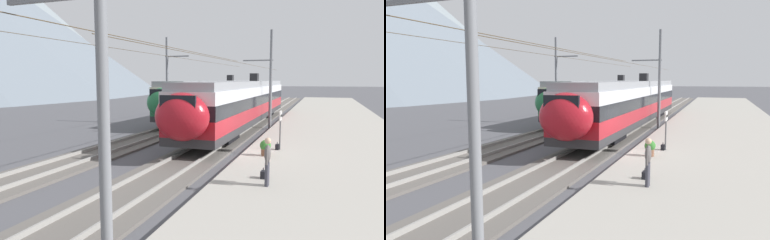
# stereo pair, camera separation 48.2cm
# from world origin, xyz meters

# --- Properties ---
(ground_plane) EXTENTS (400.00, 400.00, 0.00)m
(ground_plane) POSITION_xyz_m (0.00, 0.00, 0.00)
(ground_plane) COLOR #4C4C51
(platform_slab) EXTENTS (120.00, 8.98, 0.33)m
(platform_slab) POSITION_xyz_m (0.00, -5.18, 0.16)
(platform_slab) COLOR #A39E93
(platform_slab) RESTS_ON ground
(track_near) EXTENTS (120.00, 3.00, 0.28)m
(track_near) POSITION_xyz_m (0.00, 1.70, 0.07)
(track_near) COLOR #5B5651
(track_near) RESTS_ON ground
(track_far) EXTENTS (120.00, 3.00, 0.28)m
(track_far) POSITION_xyz_m (0.00, 6.75, 0.07)
(track_far) COLOR #5B5651
(track_far) RESTS_ON ground
(train_near_platform) EXTENTS (28.32, 2.91, 4.27)m
(train_near_platform) POSITION_xyz_m (10.87, 1.70, 2.23)
(train_near_platform) COLOR #2D2D30
(train_near_platform) RESTS_ON track_near
(train_far_track) EXTENTS (31.52, 2.87, 4.27)m
(train_far_track) POSITION_xyz_m (21.36, 6.75, 2.23)
(train_far_track) COLOR #2D2D30
(train_far_track) RESTS_ON track_far
(catenary_mast_west) EXTENTS (40.80, 2.40, 7.94)m
(catenary_mast_west) POSITION_xyz_m (-11.83, -0.26, 4.11)
(catenary_mast_west) COLOR slate
(catenary_mast_west) RESTS_ON ground
(catenary_mast_mid) EXTENTS (40.80, 2.40, 7.87)m
(catenary_mast_mid) POSITION_xyz_m (11.22, -0.25, 4.07)
(catenary_mast_mid) COLOR slate
(catenary_mast_mid) RESTS_ON ground
(catenary_mast_far_side) EXTENTS (40.80, 2.20, 7.66)m
(catenary_mast_far_side) POSITION_xyz_m (11.32, 8.51, 4.02)
(catenary_mast_far_side) COLOR slate
(catenary_mast_far_side) RESTS_ON ground
(platform_sign) EXTENTS (0.70, 0.08, 2.03)m
(platform_sign) POSITION_xyz_m (1.25, -2.33, 1.82)
(platform_sign) COLOR #59595B
(platform_sign) RESTS_ON platform_slab
(passenger_walking) EXTENTS (0.53, 0.22, 1.69)m
(passenger_walking) POSITION_xyz_m (-5.52, -2.67, 1.27)
(passenger_walking) COLOR #383842
(passenger_walking) RESTS_ON platform_slab
(handbag_beside_passenger) EXTENTS (0.32, 0.18, 0.41)m
(handbag_beside_passenger) POSITION_xyz_m (-4.60, -2.40, 0.47)
(handbag_beside_passenger) COLOR black
(handbag_beside_passenger) RESTS_ON platform_slab
(handbag_near_sign) EXTENTS (0.32, 0.18, 0.41)m
(handbag_near_sign) POSITION_xyz_m (1.17, -2.22, 0.47)
(handbag_near_sign) COLOR black
(handbag_near_sign) RESTS_ON platform_slab
(potted_plant_platform_edge) EXTENTS (0.53, 0.53, 0.77)m
(potted_plant_platform_edge) POSITION_xyz_m (-0.58, -1.86, 0.76)
(potted_plant_platform_edge) COLOR brown
(potted_plant_platform_edge) RESTS_ON platform_slab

